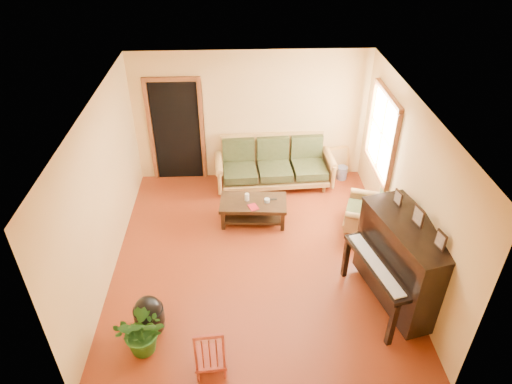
{
  "coord_description": "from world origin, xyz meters",
  "views": [
    {
      "loc": [
        -0.25,
        -5.61,
        5.02
      ],
      "look_at": [
        0.0,
        0.2,
        1.1
      ],
      "focal_mm": 32.0,
      "sensor_mm": 36.0,
      "label": 1
    }
  ],
  "objects_px": {
    "armchair": "(365,208)",
    "piano": "(403,264)",
    "coffee_table": "(253,211)",
    "potted_plant": "(143,331)",
    "red_chair": "(210,347)",
    "footstool": "(149,317)",
    "sofa": "(275,164)",
    "ceramic_crock": "(342,173)"
  },
  "relations": [
    {
      "from": "coffee_table",
      "to": "piano",
      "type": "xyz_separation_m",
      "value": [
        2.0,
        -1.96,
        0.47
      ]
    },
    {
      "from": "sofa",
      "to": "armchair",
      "type": "xyz_separation_m",
      "value": [
        1.46,
        -1.41,
        -0.1
      ]
    },
    {
      "from": "sofa",
      "to": "red_chair",
      "type": "bearing_deg",
      "value": -108.11
    },
    {
      "from": "coffee_table",
      "to": "potted_plant",
      "type": "relative_size",
      "value": 1.62
    },
    {
      "from": "sofa",
      "to": "potted_plant",
      "type": "relative_size",
      "value": 3.18
    },
    {
      "from": "coffee_table",
      "to": "red_chair",
      "type": "relative_size",
      "value": 1.42
    },
    {
      "from": "coffee_table",
      "to": "armchair",
      "type": "height_order",
      "value": "armchair"
    },
    {
      "from": "coffee_table",
      "to": "potted_plant",
      "type": "height_order",
      "value": "potted_plant"
    },
    {
      "from": "armchair",
      "to": "ceramic_crock",
      "type": "height_order",
      "value": "armchair"
    },
    {
      "from": "coffee_table",
      "to": "potted_plant",
      "type": "bearing_deg",
      "value": -119.13
    },
    {
      "from": "armchair",
      "to": "piano",
      "type": "xyz_separation_m",
      "value": [
        0.08,
        -1.71,
        0.29
      ]
    },
    {
      "from": "coffee_table",
      "to": "red_chair",
      "type": "xyz_separation_m",
      "value": [
        -0.64,
        -3.0,
        0.2
      ]
    },
    {
      "from": "sofa",
      "to": "armchair",
      "type": "height_order",
      "value": "sofa"
    },
    {
      "from": "potted_plant",
      "to": "red_chair",
      "type": "bearing_deg",
      "value": -20.45
    },
    {
      "from": "sofa",
      "to": "footstool",
      "type": "relative_size",
      "value": 5.59
    },
    {
      "from": "ceramic_crock",
      "to": "potted_plant",
      "type": "height_order",
      "value": "potted_plant"
    },
    {
      "from": "armchair",
      "to": "footstool",
      "type": "height_order",
      "value": "armchair"
    },
    {
      "from": "armchair",
      "to": "potted_plant",
      "type": "relative_size",
      "value": 1.09
    },
    {
      "from": "armchair",
      "to": "piano",
      "type": "height_order",
      "value": "piano"
    },
    {
      "from": "coffee_table",
      "to": "red_chair",
      "type": "bearing_deg",
      "value": -102.07
    },
    {
      "from": "coffee_table",
      "to": "armchair",
      "type": "xyz_separation_m",
      "value": [
        1.92,
        -0.25,
        0.18
      ]
    },
    {
      "from": "piano",
      "to": "potted_plant",
      "type": "relative_size",
      "value": 2.16
    },
    {
      "from": "footstool",
      "to": "coffee_table",
      "type": "bearing_deg",
      "value": 57.2
    },
    {
      "from": "piano",
      "to": "potted_plant",
      "type": "bearing_deg",
      "value": 177.46
    },
    {
      "from": "footstool",
      "to": "potted_plant",
      "type": "xyz_separation_m",
      "value": [
        -0.0,
        -0.37,
        0.16
      ]
    },
    {
      "from": "ceramic_crock",
      "to": "footstool",
      "type": "bearing_deg",
      "value": -132.55
    },
    {
      "from": "potted_plant",
      "to": "coffee_table",
      "type": "bearing_deg",
      "value": 60.87
    },
    {
      "from": "potted_plant",
      "to": "ceramic_crock",
      "type": "bearing_deg",
      "value": 50.13
    },
    {
      "from": "red_chair",
      "to": "potted_plant",
      "type": "bearing_deg",
      "value": 155.19
    },
    {
      "from": "piano",
      "to": "footstool",
      "type": "relative_size",
      "value": 3.8
    },
    {
      "from": "sofa",
      "to": "piano",
      "type": "bearing_deg",
      "value": -66.97
    },
    {
      "from": "sofa",
      "to": "potted_plant",
      "type": "height_order",
      "value": "sofa"
    },
    {
      "from": "coffee_table",
      "to": "armchair",
      "type": "relative_size",
      "value": 1.48
    },
    {
      "from": "red_chair",
      "to": "sofa",
      "type": "bearing_deg",
      "value": 70.73
    },
    {
      "from": "ceramic_crock",
      "to": "potted_plant",
      "type": "bearing_deg",
      "value": -129.87
    },
    {
      "from": "potted_plant",
      "to": "footstool",
      "type": "bearing_deg",
      "value": 89.72
    },
    {
      "from": "red_chair",
      "to": "ceramic_crock",
      "type": "relative_size",
      "value": 3.02
    },
    {
      "from": "footstool",
      "to": "potted_plant",
      "type": "height_order",
      "value": "potted_plant"
    },
    {
      "from": "piano",
      "to": "footstool",
      "type": "height_order",
      "value": "piano"
    },
    {
      "from": "ceramic_crock",
      "to": "potted_plant",
      "type": "xyz_separation_m",
      "value": [
        -3.36,
        -4.02,
        0.22
      ]
    },
    {
      "from": "coffee_table",
      "to": "sofa",
      "type": "bearing_deg",
      "value": 68.08
    },
    {
      "from": "sofa",
      "to": "ceramic_crock",
      "type": "xyz_separation_m",
      "value": [
        1.4,
        0.19,
        -0.35
      ]
    }
  ]
}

